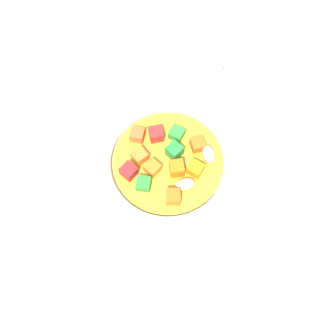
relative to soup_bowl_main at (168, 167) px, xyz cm
name	(u,v)px	position (x,y,z in cm)	size (l,w,h in cm)	color
ground_plane	(168,178)	(0.01, 0.00, -4.20)	(140.00, 140.00, 2.00)	#BAB2A0
soup_bowl_main	(168,167)	(0.00, 0.00, 0.00)	(16.98, 16.98, 7.11)	white
spoon	(257,166)	(-0.22, -12.36, -2.76)	(18.12, 12.08, 1.01)	silver
side_bowl_small	(187,64)	(16.52, -4.93, -0.89)	(10.69, 10.69, 4.47)	white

